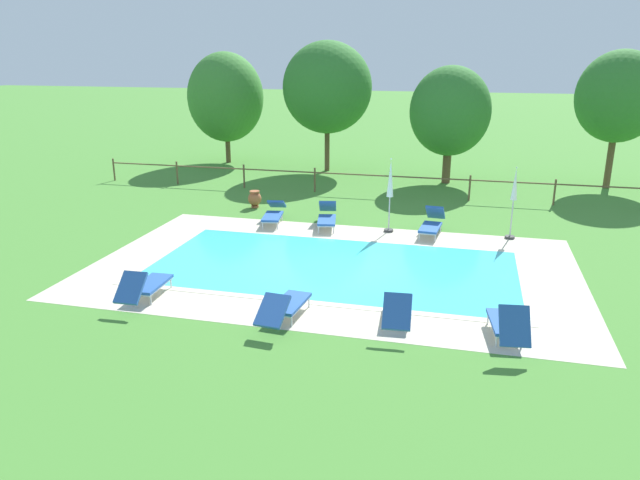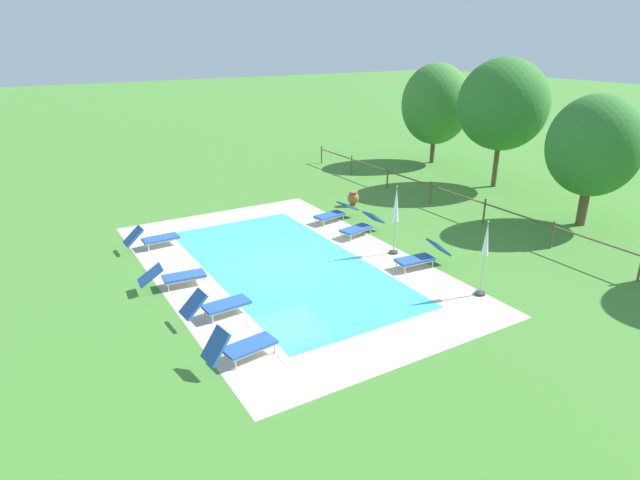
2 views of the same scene
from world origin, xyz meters
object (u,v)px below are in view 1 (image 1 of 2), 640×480
at_px(patio_umbrella_closed_row_west, 514,194).
at_px(terracotta_urn_near_fence, 255,199).
at_px(sun_lounger_south_far, 507,324).
at_px(sun_lounger_north_mid, 398,308).
at_px(sun_lounger_north_far, 285,305).
at_px(tree_west_mid, 450,111).
at_px(sun_lounger_south_mid, 145,285).
at_px(sun_lounger_north_near_steps, 432,223).
at_px(tree_east_mid, 327,88).
at_px(sun_lounger_south_near_corner, 274,213).
at_px(patio_umbrella_closed_row_mid_west, 390,185).
at_px(tree_far_west, 226,97).
at_px(sun_lounger_north_end, 327,216).
at_px(tree_centre, 619,97).

bearing_deg(patio_umbrella_closed_row_west, terracotta_urn_near_fence, 169.29).
bearing_deg(sun_lounger_south_far, sun_lounger_north_mid, 172.69).
relative_size(sun_lounger_north_far, tree_west_mid, 0.39).
height_order(sun_lounger_north_mid, sun_lounger_south_mid, sun_lounger_north_mid).
bearing_deg(patio_umbrella_closed_row_west, sun_lounger_north_far, -124.10).
bearing_deg(sun_lounger_north_near_steps, sun_lounger_south_mid, -131.12).
bearing_deg(terracotta_urn_near_fence, sun_lounger_north_mid, -53.59).
relative_size(sun_lounger_north_near_steps, tree_east_mid, 0.32).
height_order(sun_lounger_north_near_steps, patio_umbrella_closed_row_west, patio_umbrella_closed_row_west).
distance_m(sun_lounger_south_mid, sun_lounger_south_far, 8.49).
relative_size(sun_lounger_south_near_corner, patio_umbrella_closed_row_mid_west, 0.85).
relative_size(sun_lounger_north_far, tree_far_west, 0.35).
xyz_separation_m(sun_lounger_north_mid, sun_lounger_north_end, (-3.36, 7.22, -0.01)).
bearing_deg(tree_far_west, tree_west_mid, -12.07).
bearing_deg(tree_east_mid, sun_lounger_north_mid, -71.51).
bearing_deg(tree_east_mid, tree_west_mid, -14.19).
bearing_deg(sun_lounger_south_mid, sun_lounger_north_end, 69.20).
bearing_deg(sun_lounger_north_near_steps, sun_lounger_north_mid, -91.92).
height_order(sun_lounger_south_near_corner, patio_umbrella_closed_row_mid_west, patio_umbrella_closed_row_mid_west).
xyz_separation_m(sun_lounger_south_mid, terracotta_urn_near_fence, (-0.56, 9.27, -0.02)).
xyz_separation_m(terracotta_urn_near_fence, tree_centre, (14.07, 7.23, 3.63)).
bearing_deg(tree_centre, tree_east_mid, 176.12).
relative_size(sun_lounger_north_far, tree_east_mid, 0.32).
distance_m(sun_lounger_north_near_steps, sun_lounger_north_end, 3.60).
distance_m(sun_lounger_north_end, tree_far_west, 14.12).
relative_size(sun_lounger_south_far, tree_centre, 0.32).
xyz_separation_m(sun_lounger_north_far, sun_lounger_south_near_corner, (-2.82, 7.69, -0.01)).
bearing_deg(terracotta_urn_near_fence, patio_umbrella_closed_row_mid_west, -19.83).
bearing_deg(sun_lounger_north_end, patio_umbrella_closed_row_west, 0.98).
xyz_separation_m(sun_lounger_north_end, sun_lounger_south_mid, (-2.80, -7.37, 0.01)).
xyz_separation_m(sun_lounger_north_far, patio_umbrella_closed_row_west, (5.26, 7.77, 1.12)).
xyz_separation_m(sun_lounger_north_near_steps, sun_lounger_south_near_corner, (-5.56, 0.05, -0.02)).
bearing_deg(patio_umbrella_closed_row_mid_west, sun_lounger_north_mid, -80.53).
relative_size(sun_lounger_north_far, sun_lounger_north_end, 0.99).
height_order(sun_lounger_south_near_corner, tree_far_west, tree_far_west).
xyz_separation_m(patio_umbrella_closed_row_west, tree_east_mid, (-8.53, 9.91, 2.66)).
height_order(sun_lounger_south_near_corner, sun_lounger_south_far, sun_lounger_south_far).
bearing_deg(sun_lounger_north_mid, sun_lounger_south_far, -7.31).
relative_size(patio_umbrella_closed_row_west, tree_far_west, 0.40).
height_order(patio_umbrella_closed_row_mid_west, terracotta_urn_near_fence, patio_umbrella_closed_row_mid_west).
relative_size(tree_west_mid, tree_centre, 0.89).
distance_m(patio_umbrella_closed_row_west, patio_umbrella_closed_row_mid_west, 3.96).
bearing_deg(patio_umbrella_closed_row_west, sun_lounger_south_mid, -140.06).
height_order(sun_lounger_north_near_steps, sun_lounger_south_near_corner, sun_lounger_north_near_steps).
bearing_deg(sun_lounger_north_mid, terracotta_urn_near_fence, 126.41).
relative_size(sun_lounger_north_near_steps, patio_umbrella_closed_row_west, 0.85).
xyz_separation_m(sun_lounger_south_far, tree_west_mid, (-2.02, 16.00, 2.87)).
bearing_deg(sun_lounger_south_near_corner, tree_centre, 35.74).
bearing_deg(patio_umbrella_closed_row_west, sun_lounger_north_end, -179.02).
height_order(sun_lounger_north_near_steps, sun_lounger_north_mid, sun_lounger_north_mid).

